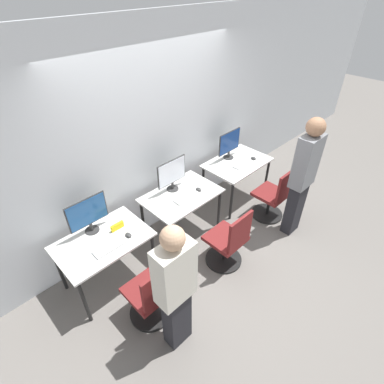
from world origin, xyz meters
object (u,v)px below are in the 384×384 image
Objects in this scene: monitor_right at (229,144)px; person_right at (303,175)px; mouse_center at (199,189)px; mouse_left at (128,235)px; person_left at (175,287)px; office_chair_right at (273,198)px; keyboard_center at (187,197)px; mouse_right at (253,158)px; office_chair_center at (228,243)px; keyboard_left at (110,247)px; monitor_center at (172,174)px; keyboard_right at (243,164)px; office_chair_left at (152,297)px; monitor_left at (88,214)px.

person_right reaches higher than monitor_right.
mouse_center is 1.03m from monitor_right.
person_right reaches higher than mouse_left.
mouse_center is 1.38m from person_right.
office_chair_right is at bearing 10.01° from person_left.
keyboard_center is 1.45m from mouse_right.
office_chair_center is at bearing -139.12° from monitor_right.
keyboard_left is at bearing 167.32° from office_chair_right.
monitor_right is at bearing 91.99° from office_chair_right.
office_chair_right is at bearing -31.13° from mouse_center.
monitor_right is 0.27× the size of person_right.
mouse_right is at bearing 69.22° from office_chair_right.
mouse_center is 0.83m from office_chair_center.
monitor_right is 0.46m from mouse_right.
keyboard_left is 2.56m from person_right.
mouse_right is at bearing -11.60° from monitor_center.
keyboard_right is (1.20, -0.00, 0.00)m from keyboard_center.
keyboard_right is (2.30, 1.00, -0.14)m from person_left.
person_right is (-0.04, -0.37, 0.61)m from office_chair_right.
keyboard_left is 2.64m from mouse_right.
office_chair_left reaches higher than keyboard_center.
office_chair_center is (0.99, -0.67, -0.37)m from mouse_left.
monitor_left is 1.72m from office_chair_center.
monitor_left is 5.19× the size of mouse_right.
monitor_right is (0.96, 0.28, 0.23)m from mouse_center.
monitor_right is at bearing 29.41° from person_left.
keyboard_right is (1.16, 0.71, 0.36)m from office_chair_center.
keyboard_left is 4.04× the size of mouse_right.
monitor_left is at bearing 167.57° from mouse_center.
mouse_left is at bearing -178.86° from keyboard_right.
person_left is at bearing -84.18° from keyboard_left.
office_chair_left is 2.41m from person_right.
office_chair_right is at bearing -88.01° from monitor_right.
mouse_center is at bearing 2.20° from keyboard_left.
monitor_left is at bearing 159.31° from office_chair_right.
person_left is 17.53× the size of mouse_right.
office_chair_left is 0.56× the size of person_left.
monitor_left is 1.28× the size of keyboard_right.
office_chair_right is 0.50× the size of person_right.
keyboard_left is 2.43m from monitor_right.
monitor_right is at bearing 90.00° from keyboard_right.
office_chair_center is (1.23, -0.67, -0.36)m from keyboard_left.
person_left is 1.80× the size of office_chair_center.
mouse_center is at bearing 2.51° from mouse_left.
mouse_left is at bearing -179.37° from mouse_right.
keyboard_right is at bearing -7.72° from monitor_left.
office_chair_right is (2.42, -0.55, -0.36)m from keyboard_left.
monitor_right is at bearing -0.77° from monitor_left.
mouse_right is (1.45, -0.02, 0.01)m from keyboard_center.
office_chair_right is at bearing -12.68° from keyboard_left.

